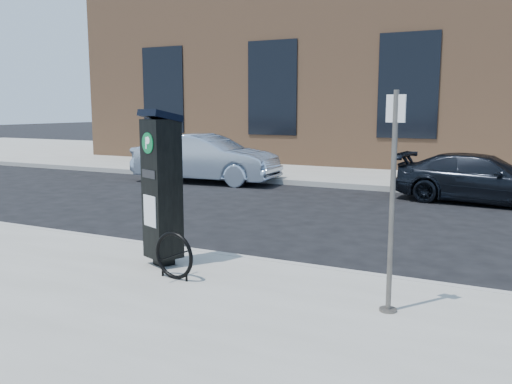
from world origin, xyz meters
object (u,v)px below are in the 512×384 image
Objects in this scene: parking_kiosk at (162,186)px; bike_rack at (174,256)px; car_silver at (206,158)px; car_dark at (482,179)px; sign_pole at (392,205)px.

bike_rack is at bearing -19.64° from parking_kiosk.
car_silver is (-4.45, 8.24, -0.49)m from parking_kiosk.
parking_kiosk is 0.47× the size of car_silver.
bike_rack is 0.15× the size of car_dark.
parking_kiosk is 9.37m from car_silver.
car_silver is at bearing 94.00° from car_dark.
sign_pole is 0.57× the size of car_dark.
sign_pole reaches higher than parking_kiosk.
car_dark is at bearing -96.47° from car_silver.
parking_kiosk is 0.92× the size of sign_pole.
car_silver is at bearing 141.17° from parking_kiosk.
sign_pole is 0.51× the size of car_silver.
car_dark is at bearing 100.03° from sign_pole.
car_silver is 7.87m from car_dark.
sign_pole is 2.79m from bike_rack.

